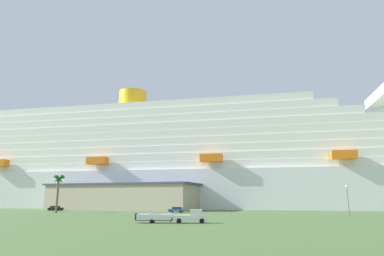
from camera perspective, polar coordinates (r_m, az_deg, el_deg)
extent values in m
plane|color=#4C6B38|center=(110.44, 2.86, -14.04)|extent=(600.00, 600.00, 0.00)
cube|color=white|center=(136.39, 4.51, -10.58)|extent=(254.79, 42.30, 14.43)
cube|color=white|center=(136.87, 4.45, -6.91)|extent=(224.26, 38.59, 3.08)
cube|color=white|center=(137.91, 2.33, -5.69)|extent=(213.07, 37.86, 3.08)
cube|color=white|center=(139.20, 0.25, -4.48)|extent=(206.63, 36.89, 3.08)
cube|color=white|center=(140.72, -1.78, -3.29)|extent=(194.08, 35.93, 3.08)
cube|color=white|center=(142.48, -3.76, -2.12)|extent=(187.49, 35.21, 3.08)
cube|color=white|center=(144.47, -5.68, -0.98)|extent=(179.11, 34.67, 3.08)
cube|color=white|center=(146.66, -7.55, 0.13)|extent=(168.48, 33.60, 3.08)
cube|color=white|center=(149.06, -9.36, 1.20)|extent=(162.34, 32.88, 3.08)
cube|color=white|center=(151.65, -11.11, 2.24)|extent=(156.06, 31.88, 3.08)
cylinder|color=yellow|center=(152.27, -10.14, 4.50)|extent=(12.67, 12.67, 8.98)
cube|color=orange|center=(133.55, -15.96, -5.44)|extent=(8.10, 3.46, 2.80)
cube|color=orange|center=(119.61, 3.33, -5.17)|extent=(8.10, 3.46, 2.80)
cube|color=orange|center=(121.34, 24.61, -4.20)|extent=(8.10, 3.46, 2.80)
cube|color=#B7A88C|center=(124.60, -11.23, -11.64)|extent=(53.61, 27.41, 8.45)
cube|color=#3F4759|center=(124.69, -11.15, -9.57)|extent=(55.76, 28.51, 0.60)
cube|color=white|center=(57.20, -0.34, -15.17)|extent=(5.90, 3.19, 0.90)
cube|color=white|center=(57.14, 0.70, -14.27)|extent=(2.37, 2.24, 0.90)
cube|color=#26333F|center=(57.15, 1.40, -14.36)|extent=(0.47, 1.66, 0.63)
cylinder|color=black|center=(58.22, 1.68, -15.56)|extent=(0.84, 0.45, 0.80)
cylinder|color=black|center=(56.22, 1.71, -15.68)|extent=(0.84, 0.45, 0.80)
cylinder|color=black|center=(58.29, -2.15, -15.55)|extent=(0.84, 0.45, 0.80)
cylinder|color=black|center=(56.30, -2.26, -15.68)|extent=(0.84, 0.45, 0.80)
cube|color=#595960|center=(57.66, -6.51, -15.45)|extent=(6.46, 3.10, 0.16)
cube|color=#595960|center=(57.32, -2.72, -15.53)|extent=(2.01, 0.57, 0.10)
cylinder|color=black|center=(58.67, -6.68, -15.53)|extent=(0.67, 0.36, 0.64)
cylinder|color=black|center=(56.73, -6.94, -15.65)|extent=(0.67, 0.36, 0.64)
cube|color=white|center=(57.63, -6.50, -14.93)|extent=(5.96, 3.17, 0.90)
cone|color=white|center=(57.31, -3.18, -15.00)|extent=(1.56, 1.99, 1.76)
cube|color=silver|center=(57.66, -7.06, -14.12)|extent=(1.00, 1.15, 0.70)
cube|color=black|center=(58.08, -9.57, -14.82)|extent=(0.46, 0.57, 1.10)
cylinder|color=brown|center=(103.74, -22.13, -10.78)|extent=(0.60, 0.60, 9.22)
cone|color=#195923|center=(103.60, -21.76, -8.20)|extent=(1.09, 3.00, 2.65)
cone|color=#195923|center=(103.87, -21.70, -8.21)|extent=(2.42, 3.09, 1.94)
cone|color=#195923|center=(104.19, -21.79, -8.21)|extent=(3.03, 0.86, 2.55)
cone|color=#195923|center=(104.26, -21.97, -8.20)|extent=(2.54, 2.66, 2.58)
cone|color=#195923|center=(104.08, -22.12, -8.19)|extent=(0.96, 3.13, 2.41)
cone|color=#195923|center=(103.86, -22.15, -8.18)|extent=(2.48, 2.99, 2.12)
cone|color=#195923|center=(103.54, -22.04, -8.18)|extent=(3.02, 0.87, 2.57)
cone|color=#195923|center=(103.48, -21.91, -8.18)|extent=(2.93, 2.57, 2.13)
sphere|color=#195923|center=(103.87, -21.93, -8.25)|extent=(1.10, 1.10, 1.10)
cylinder|color=slate|center=(83.04, 25.24, -11.45)|extent=(0.20, 0.20, 6.36)
sphere|color=#F9F2CC|center=(83.08, 25.03, -9.09)|extent=(0.56, 0.56, 0.56)
cube|color=#264C99|center=(97.14, -2.73, -13.93)|extent=(4.38, 1.77, 0.70)
cube|color=#1E232D|center=(97.06, -2.60, -13.56)|extent=(2.46, 1.59, 0.55)
cylinder|color=black|center=(96.72, -3.73, -14.13)|extent=(0.66, 0.22, 0.66)
cylinder|color=black|center=(98.40, -3.42, -14.10)|extent=(0.66, 0.22, 0.66)
cylinder|color=black|center=(95.91, -2.03, -14.17)|extent=(0.66, 0.22, 0.66)
cylinder|color=black|center=(97.61, -1.74, -14.13)|extent=(0.66, 0.22, 0.66)
cube|color=black|center=(119.12, -22.38, -12.70)|extent=(4.69, 2.18, 0.70)
cube|color=#1E232D|center=(119.22, -22.45, -12.39)|extent=(2.67, 1.86, 0.55)
cylinder|color=black|center=(119.14, -21.52, -12.93)|extent=(0.67, 0.26, 0.66)
cylinder|color=black|center=(117.53, -22.00, -12.92)|extent=(0.67, 0.26, 0.66)
cylinder|color=black|center=(120.72, -22.78, -12.81)|extent=(0.67, 0.26, 0.66)
cylinder|color=black|center=(119.13, -23.27, -12.80)|extent=(0.67, 0.26, 0.66)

